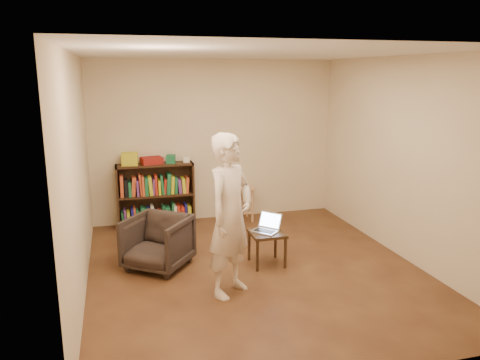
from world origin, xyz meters
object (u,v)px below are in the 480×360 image
object	(u,v)px
bookshelf	(156,198)
stool	(241,193)
side_table	(267,237)
person	(230,216)
laptop	(267,227)
armchair	(158,242)

from	to	relation	value
bookshelf	stool	size ratio (longest dim) A/B	2.07
stool	side_table	distance (m)	1.86
bookshelf	person	size ratio (longest dim) A/B	0.67
laptop	person	world-z (taller)	person
stool	armchair	distance (m)	2.19
laptop	person	xyz separation A→B (m)	(-0.65, -0.70, 0.41)
side_table	laptop	xyz separation A→B (m)	(0.02, 0.05, 0.13)
stool	laptop	distance (m)	1.80
laptop	armchair	bearing A→B (deg)	-141.47
laptop	person	bearing A→B (deg)	-85.94
bookshelf	side_table	bearing A→B (deg)	-58.54
armchair	side_table	xyz separation A→B (m)	(1.34, -0.26, 0.03)
bookshelf	armchair	size ratio (longest dim) A/B	1.65
bookshelf	laptop	distance (m)	2.27
stool	side_table	xyz separation A→B (m)	(-0.16, -1.85, -0.11)
side_table	bookshelf	bearing A→B (deg)	121.46
bookshelf	stool	world-z (taller)	bookshelf
armchair	laptop	bearing A→B (deg)	28.34
stool	laptop	world-z (taller)	laptop
laptop	person	distance (m)	1.04
stool	side_table	size ratio (longest dim) A/B	1.36
armchair	laptop	xyz separation A→B (m)	(1.36, -0.21, 0.15)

